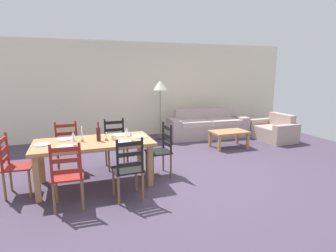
% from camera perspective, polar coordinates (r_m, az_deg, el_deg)
% --- Properties ---
extents(ground_plane, '(9.60, 9.60, 0.02)m').
position_cam_1_polar(ground_plane, '(5.30, 2.87, -9.56)').
color(ground_plane, '#473A4F').
extents(wall_far, '(9.60, 0.16, 2.70)m').
position_cam_1_polar(wall_far, '(8.12, -6.02, 7.52)').
color(wall_far, beige).
rests_on(wall_far, ground_plane).
extents(dining_table, '(1.90, 0.96, 0.75)m').
position_cam_1_polar(dining_table, '(4.69, -15.14, -4.07)').
color(dining_table, '#B57F4E').
rests_on(dining_table, ground_plane).
extents(dining_chair_near_left, '(0.44, 0.42, 0.96)m').
position_cam_1_polar(dining_chair_near_left, '(4.04, -20.20, -9.66)').
color(dining_chair_near_left, maroon).
rests_on(dining_chair_near_left, ground_plane).
extents(dining_chair_near_right, '(0.44, 0.43, 0.96)m').
position_cam_1_polar(dining_chair_near_right, '(4.10, -8.25, -8.77)').
color(dining_chair_near_right, black).
rests_on(dining_chair_near_right, ground_plane).
extents(dining_chair_far_left, '(0.45, 0.43, 0.96)m').
position_cam_1_polar(dining_chair_far_left, '(5.43, -20.18, -4.32)').
color(dining_chair_far_left, maroon).
rests_on(dining_chair_far_left, ground_plane).
extents(dining_chair_far_right, '(0.43, 0.41, 0.96)m').
position_cam_1_polar(dining_chair_far_right, '(5.51, -10.82, -3.60)').
color(dining_chair_far_right, black).
rests_on(dining_chair_far_right, ground_plane).
extents(dining_chair_head_west, '(0.42, 0.44, 0.96)m').
position_cam_1_polar(dining_chair_head_west, '(4.81, -29.36, -7.08)').
color(dining_chair_head_west, maroon).
rests_on(dining_chair_head_west, ground_plane).
extents(dining_chair_head_east, '(0.43, 0.45, 0.96)m').
position_cam_1_polar(dining_chair_head_east, '(4.99, -1.46, -4.98)').
color(dining_chair_head_east, black).
rests_on(dining_chair_head_east, ground_plane).
extents(dinner_plate_near_left, '(0.24, 0.24, 0.02)m').
position_cam_1_polar(dinner_plate_near_left, '(4.42, -20.77, -4.08)').
color(dinner_plate_near_left, white).
rests_on(dinner_plate_near_left, dining_table).
extents(fork_near_left, '(0.03, 0.17, 0.01)m').
position_cam_1_polar(fork_near_left, '(4.43, -22.70, -4.28)').
color(fork_near_left, silver).
rests_on(fork_near_left, dining_table).
extents(dinner_plate_near_right, '(0.24, 0.24, 0.02)m').
position_cam_1_polar(dinner_plate_near_right, '(4.48, -9.20, -3.27)').
color(dinner_plate_near_right, white).
rests_on(dinner_plate_near_right, dining_table).
extents(fork_near_right, '(0.02, 0.17, 0.01)m').
position_cam_1_polar(fork_near_right, '(4.46, -11.09, -3.49)').
color(fork_near_right, silver).
rests_on(fork_near_right, dining_table).
extents(dinner_plate_far_left, '(0.24, 0.24, 0.02)m').
position_cam_1_polar(dinner_plate_far_left, '(4.91, -20.68, -2.60)').
color(dinner_plate_far_left, white).
rests_on(dinner_plate_far_left, dining_table).
extents(fork_far_left, '(0.02, 0.17, 0.01)m').
position_cam_1_polar(fork_far_left, '(4.91, -22.42, -2.78)').
color(fork_far_left, silver).
rests_on(fork_far_left, dining_table).
extents(dinner_plate_far_right, '(0.24, 0.24, 0.02)m').
position_cam_1_polar(dinner_plate_far_right, '(4.96, -10.25, -1.89)').
color(dinner_plate_far_right, white).
rests_on(dinner_plate_far_right, dining_table).
extents(fork_far_right, '(0.02, 0.17, 0.01)m').
position_cam_1_polar(fork_far_right, '(4.94, -11.97, -2.08)').
color(fork_far_right, silver).
rests_on(fork_far_right, dining_table).
extents(dinner_plate_head_west, '(0.24, 0.24, 0.02)m').
position_cam_1_polar(dinner_plate_head_west, '(4.68, -24.76, -3.55)').
color(dinner_plate_head_west, white).
rests_on(dinner_plate_head_west, dining_table).
extents(fork_head_west, '(0.02, 0.17, 0.01)m').
position_cam_1_polar(fork_head_west, '(4.70, -26.57, -3.73)').
color(fork_head_west, silver).
rests_on(fork_head_west, dining_table).
extents(dinner_plate_head_east, '(0.24, 0.24, 0.02)m').
position_cam_1_polar(dinner_plate_head_east, '(4.79, -5.86, -2.25)').
color(dinner_plate_head_east, white).
rests_on(dinner_plate_head_east, dining_table).
extents(fork_head_east, '(0.03, 0.17, 0.01)m').
position_cam_1_polar(fork_head_east, '(4.76, -7.61, -2.46)').
color(fork_head_east, silver).
rests_on(fork_head_east, dining_table).
extents(wine_bottle, '(0.07, 0.07, 0.32)m').
position_cam_1_polar(wine_bottle, '(4.63, -14.27, -1.62)').
color(wine_bottle, '#471919').
rests_on(wine_bottle, dining_table).
extents(wine_glass_near_left, '(0.06, 0.06, 0.16)m').
position_cam_1_polar(wine_glass_near_left, '(4.49, -19.11, -2.40)').
color(wine_glass_near_left, white).
rests_on(wine_glass_near_left, dining_table).
extents(wine_glass_near_right, '(0.06, 0.06, 0.16)m').
position_cam_1_polar(wine_glass_near_right, '(4.58, -7.82, -1.61)').
color(wine_glass_near_right, white).
rests_on(wine_glass_near_right, dining_table).
extents(wine_glass_far_left, '(0.06, 0.06, 0.16)m').
position_cam_1_polar(wine_glass_far_left, '(4.75, -19.15, -1.66)').
color(wine_glass_far_left, white).
rests_on(wine_glass_far_left, dining_table).
extents(wine_glass_far_right, '(0.06, 0.06, 0.16)m').
position_cam_1_polar(wine_glass_far_right, '(4.86, -8.63, -0.87)').
color(wine_glass_far_right, white).
rests_on(wine_glass_far_right, dining_table).
extents(coffee_cup_primary, '(0.07, 0.07, 0.09)m').
position_cam_1_polar(coffee_cup_primary, '(4.65, -11.26, -2.36)').
color(coffee_cup_primary, silver).
rests_on(coffee_cup_primary, dining_table).
extents(candle_tall, '(0.05, 0.05, 0.25)m').
position_cam_1_polar(candle_tall, '(4.67, -17.46, -2.28)').
color(candle_tall, '#998C66').
rests_on(candle_tall, dining_table).
extents(candle_short, '(0.05, 0.05, 0.14)m').
position_cam_1_polar(candle_short, '(4.64, -12.72, -2.53)').
color(candle_short, '#998C66').
rests_on(candle_short, dining_table).
extents(couch, '(2.33, 0.97, 0.80)m').
position_cam_1_polar(couch, '(8.04, 8.05, -0.19)').
color(couch, '#AD9895').
rests_on(couch, ground_plane).
extents(coffee_table, '(0.90, 0.56, 0.42)m').
position_cam_1_polar(coffee_table, '(6.99, 12.57, -1.55)').
color(coffee_table, '#B57F4E').
rests_on(coffee_table, ground_plane).
extents(armchair_upholstered, '(0.85, 1.19, 0.72)m').
position_cam_1_polar(armchair_upholstered, '(8.17, 21.31, -0.98)').
color(armchair_upholstered, '#B49B8E').
rests_on(armchair_upholstered, ground_plane).
extents(standing_lamp, '(0.40, 0.40, 1.64)m').
position_cam_1_polar(standing_lamp, '(7.54, -1.63, 7.75)').
color(standing_lamp, '#332D28').
rests_on(standing_lamp, ground_plane).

